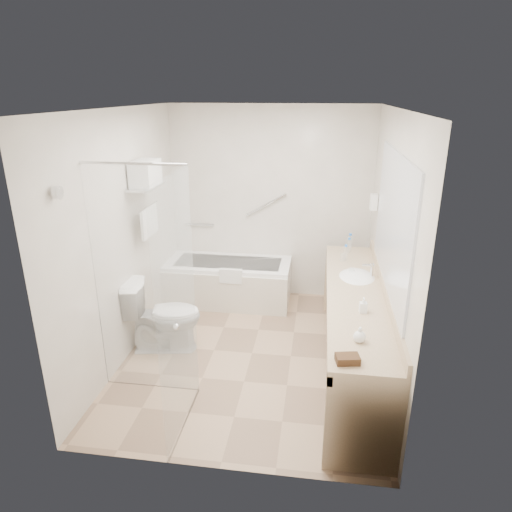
# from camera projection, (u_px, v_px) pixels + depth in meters

# --- Properties ---
(floor) EXTENTS (3.20, 3.20, 0.00)m
(floor) POSITION_uv_depth(u_px,v_px,m) (252.00, 353.00, 4.88)
(floor) COLOR tan
(floor) RESTS_ON ground
(ceiling) EXTENTS (2.60, 3.20, 0.10)m
(ceiling) POSITION_uv_depth(u_px,v_px,m) (251.00, 108.00, 4.02)
(ceiling) COLOR white
(ceiling) RESTS_ON wall_back
(wall_back) EXTENTS (2.60, 0.10, 2.50)m
(wall_back) POSITION_uv_depth(u_px,v_px,m) (270.00, 204.00, 5.94)
(wall_back) COLOR beige
(wall_back) RESTS_ON ground
(wall_front) EXTENTS (2.60, 0.10, 2.50)m
(wall_front) POSITION_uv_depth(u_px,v_px,m) (215.00, 319.00, 2.96)
(wall_front) COLOR beige
(wall_front) RESTS_ON ground
(wall_left) EXTENTS (0.10, 3.20, 2.50)m
(wall_left) POSITION_uv_depth(u_px,v_px,m) (125.00, 237.00, 4.63)
(wall_left) COLOR beige
(wall_left) RESTS_ON ground
(wall_right) EXTENTS (0.10, 3.20, 2.50)m
(wall_right) POSITION_uv_depth(u_px,v_px,m) (388.00, 249.00, 4.28)
(wall_right) COLOR beige
(wall_right) RESTS_ON ground
(bathtub) EXTENTS (1.60, 0.73, 0.59)m
(bathtub) POSITION_uv_depth(u_px,v_px,m) (229.00, 282.00, 6.01)
(bathtub) COLOR white
(bathtub) RESTS_ON floor
(grab_bar_short) EXTENTS (0.40, 0.03, 0.03)m
(grab_bar_short) POSITION_uv_depth(u_px,v_px,m) (200.00, 224.00, 6.13)
(grab_bar_short) COLOR silver
(grab_bar_short) RESTS_ON wall_back
(grab_bar_long) EXTENTS (0.53, 0.03, 0.33)m
(grab_bar_long) POSITION_uv_depth(u_px,v_px,m) (266.00, 205.00, 5.91)
(grab_bar_long) COLOR silver
(grab_bar_long) RESTS_ON wall_back
(shower_enclosure) EXTENTS (0.96, 0.91, 2.11)m
(shower_enclosure) POSITION_uv_depth(u_px,v_px,m) (159.00, 295.00, 3.74)
(shower_enclosure) COLOR silver
(shower_enclosure) RESTS_ON floor
(towel_shelf) EXTENTS (0.24, 0.55, 0.81)m
(towel_shelf) POSITION_uv_depth(u_px,v_px,m) (146.00, 181.00, 4.76)
(towel_shelf) COLOR silver
(towel_shelf) RESTS_ON wall_left
(vanity_counter) EXTENTS (0.55, 2.70, 0.95)m
(vanity_counter) POSITION_uv_depth(u_px,v_px,m) (355.00, 312.00, 4.38)
(vanity_counter) COLOR tan
(vanity_counter) RESTS_ON floor
(sink) EXTENTS (0.40, 0.52, 0.14)m
(sink) POSITION_uv_depth(u_px,v_px,m) (357.00, 279.00, 4.69)
(sink) COLOR white
(sink) RESTS_ON vanity_counter
(faucet) EXTENTS (0.03, 0.03, 0.14)m
(faucet) POSITION_uv_depth(u_px,v_px,m) (372.00, 270.00, 4.63)
(faucet) COLOR silver
(faucet) RESTS_ON vanity_counter
(mirror) EXTENTS (0.02, 2.00, 1.20)m
(mirror) POSITION_uv_depth(u_px,v_px,m) (393.00, 222.00, 4.04)
(mirror) COLOR silver
(mirror) RESTS_ON wall_right
(hairdryer_unit) EXTENTS (0.08, 0.10, 0.18)m
(hairdryer_unit) POSITION_uv_depth(u_px,v_px,m) (374.00, 202.00, 5.19)
(hairdryer_unit) COLOR white
(hairdryer_unit) RESTS_ON wall_right
(toilet) EXTENTS (0.86, 0.57, 0.77)m
(toilet) POSITION_uv_depth(u_px,v_px,m) (164.00, 316.00, 4.86)
(toilet) COLOR white
(toilet) RESTS_ON floor
(amenity_basket) EXTENTS (0.18, 0.14, 0.05)m
(amenity_basket) POSITION_uv_depth(u_px,v_px,m) (348.00, 359.00, 3.19)
(amenity_basket) COLOR #442C18
(amenity_basket) RESTS_ON vanity_counter
(soap_bottle_a) EXTENTS (0.08, 0.14, 0.06)m
(soap_bottle_a) POSITION_uv_depth(u_px,v_px,m) (363.00, 309.00, 3.91)
(soap_bottle_a) COLOR white
(soap_bottle_a) RESTS_ON vanity_counter
(soap_bottle_b) EXTENTS (0.11, 0.14, 0.10)m
(soap_bottle_b) POSITION_uv_depth(u_px,v_px,m) (360.00, 336.00, 3.45)
(soap_bottle_b) COLOR white
(soap_bottle_b) RESTS_ON vanity_counter
(water_bottle_left) EXTENTS (0.06, 0.06, 0.18)m
(water_bottle_left) POSITION_uv_depth(u_px,v_px,m) (349.00, 246.00, 5.34)
(water_bottle_left) COLOR silver
(water_bottle_left) RESTS_ON vanity_counter
(water_bottle_mid) EXTENTS (0.06, 0.06, 0.20)m
(water_bottle_mid) POSITION_uv_depth(u_px,v_px,m) (350.00, 242.00, 5.44)
(water_bottle_mid) COLOR silver
(water_bottle_mid) RESTS_ON vanity_counter
(water_bottle_right) EXTENTS (0.06, 0.06, 0.18)m
(water_bottle_right) POSITION_uv_depth(u_px,v_px,m) (346.00, 253.00, 5.10)
(water_bottle_right) COLOR silver
(water_bottle_right) RESTS_ON vanity_counter
(drinking_glass_near) EXTENTS (0.07, 0.07, 0.08)m
(drinking_glass_near) POSITION_uv_depth(u_px,v_px,m) (352.00, 271.00, 4.71)
(drinking_glass_near) COLOR silver
(drinking_glass_near) RESTS_ON vanity_counter
(drinking_glass_far) EXTENTS (0.08, 0.08, 0.09)m
(drinking_glass_far) POSITION_uv_depth(u_px,v_px,m) (343.00, 257.00, 5.09)
(drinking_glass_far) COLOR silver
(drinking_glass_far) RESTS_ON vanity_counter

